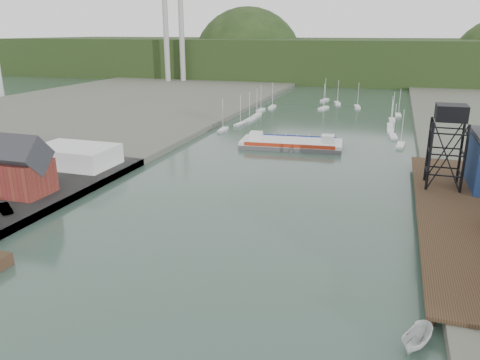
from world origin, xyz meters
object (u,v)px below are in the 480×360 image
Objects in this scene: chain_ferry at (291,143)px; motorboat at (417,340)px; lift_tower at (451,118)px; harbor_building at (16,171)px.

chain_ferry is 87.37m from motorboat.
chain_ferry is at bearing 139.90° from lift_tower.
motorboat is (30.77, -81.77, -0.06)m from chain_ferry.
lift_tower is 2.82× the size of motorboat.
harbor_building is at bearing -174.37° from motorboat.
lift_tower is 53.27m from motorboat.
chain_ferry is 5.08× the size of motorboat.
harbor_building is 74.87m from motorboat.
chain_ferry reaches higher than motorboat.
motorboat is at bearing -96.60° from lift_tower.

